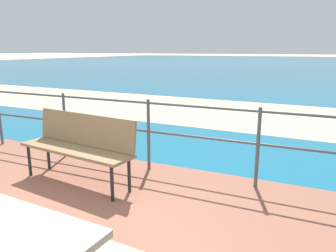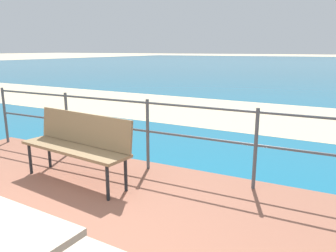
# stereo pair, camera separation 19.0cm
# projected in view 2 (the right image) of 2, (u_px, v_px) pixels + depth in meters

# --- Properties ---
(sea_water) EXTENTS (90.00, 90.00, 0.01)m
(sea_water) POSITION_uv_depth(u_px,v_px,m) (315.00, 64.00, 37.24)
(sea_water) COLOR #196B8E
(sea_water) RESTS_ON ground
(beach_strip) EXTENTS (54.10, 5.81, 0.01)m
(beach_strip) POSITION_uv_depth(u_px,v_px,m) (239.00, 113.00, 8.83)
(beach_strip) COLOR beige
(beach_strip) RESTS_ON ground
(park_bench) EXTENTS (1.63, 0.61, 0.86)m
(park_bench) POSITION_uv_depth(u_px,v_px,m) (78.00, 141.00, 4.09)
(park_bench) COLOR #8C704C
(park_bench) RESTS_ON patio_paving
(railing_fence) EXTENTS (5.94, 0.04, 0.99)m
(railing_fence) POSITION_uv_depth(u_px,v_px,m) (148.00, 125.00, 4.46)
(railing_fence) COLOR #4C5156
(railing_fence) RESTS_ON patio_paving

